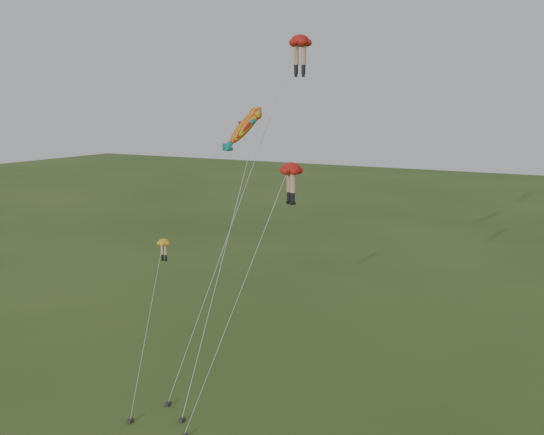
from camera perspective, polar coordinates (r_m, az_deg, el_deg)
The scene contains 5 objects.
ground at distance 39.63m, azimuth -7.79°, elevation -18.01°, with size 300.00×300.00×0.00m, color #2E4819.
legs_kite_red_high at distance 44.03m, azimuth 2.52°, elevation 15.69°, with size 4.87×12.59×23.73m.
legs_kite_red_mid at distance 36.31m, azimuth 1.66°, elevation 4.00°, with size 4.58×7.84×15.52m.
legs_kite_yellow at distance 43.67m, azimuth -10.29°, elevation -3.09°, with size 3.99×8.50×9.50m.
fish_kite at distance 39.73m, azimuth -2.53°, elevation 8.49°, with size 2.35×8.64×19.03m.
Camera 1 is at (21.03, -27.75, 18.92)m, focal length 40.00 mm.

